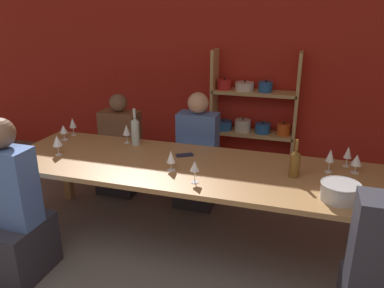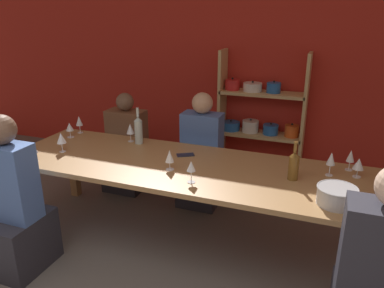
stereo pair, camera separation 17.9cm
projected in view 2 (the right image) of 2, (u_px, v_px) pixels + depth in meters
The scene contains 20 objects.
wall_back_red at pixel (232, 61), 4.56m from camera, with size 8.80×0.06×2.70m.
shelf_unit at pixel (259, 128), 4.49m from camera, with size 1.01×0.30×1.51m.
dining_table at pixel (188, 173), 3.08m from camera, with size 3.14×0.98×0.74m.
mixing_bowl at pixel (337, 195), 2.42m from camera, with size 0.26×0.26×0.12m.
wine_bottle_green at pixel (138, 130), 3.52m from camera, with size 0.08×0.08×0.35m.
wine_bottle_dark at pixel (294, 165), 2.76m from camera, with size 0.08×0.08×0.30m.
wine_glass_empty_a at pixel (331, 159), 2.82m from camera, with size 0.07×0.07×0.19m.
wine_glass_white_a at pixel (170, 157), 2.94m from camera, with size 0.07×0.07×0.16m.
wine_glass_red_a at pixel (351, 157), 2.93m from camera, with size 0.06×0.06×0.17m.
wine_glass_white_b at pixel (79, 121), 3.83m from camera, with size 0.07×0.07×0.18m.
wine_glass_empty_b at pixel (191, 167), 2.71m from camera, with size 0.07×0.07×0.17m.
wine_glass_empty_c at pixel (33, 148), 3.08m from camera, with size 0.07×0.07×0.17m.
wine_glass_red_b at pixel (61, 139), 3.31m from camera, with size 0.08×0.08×0.18m.
wine_glass_empty_d at pixel (130, 129), 3.57m from camera, with size 0.07×0.07×0.18m.
wine_glass_white_c at pixel (70, 127), 3.70m from camera, with size 0.08×0.08×0.15m.
wine_glass_red_c at pixel (359, 164), 2.81m from camera, with size 0.08×0.08×0.15m.
cell_phone at pixel (185, 155), 3.26m from camera, with size 0.16×0.14×0.01m.
person_near_a at pixel (16, 214), 2.85m from camera, with size 0.38×0.48×1.25m.
person_far_a at pixel (202, 163), 3.90m from camera, with size 0.40×0.50×1.18m.
person_far_b at pixel (128, 154), 4.25m from camera, with size 0.42×0.53×1.10m.
Camera 2 is at (1.18, -0.67, 1.93)m, focal length 35.00 mm.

